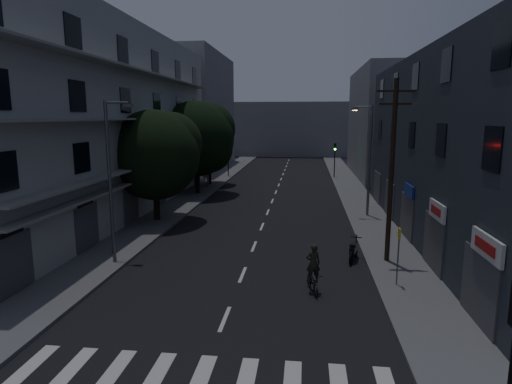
% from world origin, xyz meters
% --- Properties ---
extents(ground, '(160.00, 160.00, 0.00)m').
position_xyz_m(ground, '(0.00, 25.00, 0.00)').
color(ground, black).
rests_on(ground, ground).
extents(sidewalk_left, '(3.00, 90.00, 0.15)m').
position_xyz_m(sidewalk_left, '(-7.50, 25.00, 0.07)').
color(sidewalk_left, '#565659').
rests_on(sidewalk_left, ground).
extents(sidewalk_right, '(3.00, 90.00, 0.15)m').
position_xyz_m(sidewalk_right, '(7.50, 25.00, 0.07)').
color(sidewalk_right, '#565659').
rests_on(sidewalk_right, ground).
extents(lane_markings, '(0.15, 60.50, 0.01)m').
position_xyz_m(lane_markings, '(0.00, 31.25, 0.01)').
color(lane_markings, beige).
rests_on(lane_markings, ground).
extents(building_left, '(7.00, 36.00, 14.00)m').
position_xyz_m(building_left, '(-11.98, 18.00, 6.99)').
color(building_left, '#A4A5A0').
rests_on(building_left, ground).
extents(building_right, '(6.19, 28.00, 11.00)m').
position_xyz_m(building_right, '(11.99, 14.00, 5.50)').
color(building_right, '#282D36').
rests_on(building_right, ground).
extents(building_far_left, '(6.00, 20.00, 16.00)m').
position_xyz_m(building_far_left, '(-12.00, 48.00, 8.00)').
color(building_far_left, slate).
rests_on(building_far_left, ground).
extents(building_far_right, '(6.00, 20.00, 13.00)m').
position_xyz_m(building_far_right, '(12.00, 42.00, 6.50)').
color(building_far_right, slate).
rests_on(building_far_right, ground).
extents(building_far_end, '(24.00, 8.00, 10.00)m').
position_xyz_m(building_far_end, '(0.00, 70.00, 5.00)').
color(building_far_end, slate).
rests_on(building_far_end, ground).
extents(tree_near, '(6.25, 6.25, 7.71)m').
position_xyz_m(tree_near, '(-7.47, 16.14, 4.97)').
color(tree_near, black).
rests_on(tree_near, sidewalk_left).
extents(tree_mid, '(7.06, 7.06, 8.69)m').
position_xyz_m(tree_mid, '(-7.27, 26.95, 5.58)').
color(tree_mid, black).
rests_on(tree_mid, sidewalk_left).
extents(tree_far, '(5.17, 5.17, 6.39)m').
position_xyz_m(tree_far, '(-7.45, 32.66, 4.16)').
color(tree_far, black).
rests_on(tree_far, sidewalk_left).
extents(traffic_signal_far_right, '(0.28, 0.37, 4.10)m').
position_xyz_m(traffic_signal_far_right, '(6.32, 39.35, 3.10)').
color(traffic_signal_far_right, black).
rests_on(traffic_signal_far_right, sidewalk_right).
extents(traffic_signal_far_left, '(0.28, 0.37, 4.10)m').
position_xyz_m(traffic_signal_far_left, '(-6.63, 39.27, 3.10)').
color(traffic_signal_far_left, black).
rests_on(traffic_signal_far_left, sidewalk_left).
extents(street_lamp_left_near, '(1.51, 0.25, 8.00)m').
position_xyz_m(street_lamp_left_near, '(-7.15, 8.51, 4.60)').
color(street_lamp_left_near, slate).
rests_on(street_lamp_left_near, sidewalk_left).
extents(street_lamp_right, '(1.51, 0.25, 8.00)m').
position_xyz_m(street_lamp_right, '(7.36, 19.22, 4.60)').
color(street_lamp_right, slate).
rests_on(street_lamp_right, sidewalk_right).
extents(street_lamp_left_far, '(1.51, 0.25, 8.00)m').
position_xyz_m(street_lamp_left_far, '(-7.09, 30.66, 4.60)').
color(street_lamp_left_far, '#53565A').
rests_on(street_lamp_left_far, sidewalk_left).
extents(utility_pole, '(1.80, 0.24, 9.00)m').
position_xyz_m(utility_pole, '(7.05, 8.98, 4.87)').
color(utility_pole, black).
rests_on(utility_pole, sidewalk_right).
extents(bus_stop_sign, '(0.06, 0.35, 2.52)m').
position_xyz_m(bus_stop_sign, '(6.88, 5.73, 1.89)').
color(bus_stop_sign, '#595B60').
rests_on(bus_stop_sign, sidewalk_right).
extents(motorcycle, '(0.80, 1.91, 1.26)m').
position_xyz_m(motorcycle, '(5.40, 9.13, 0.50)').
color(motorcycle, black).
rests_on(motorcycle, ground).
extents(cyclist, '(0.96, 1.76, 2.12)m').
position_xyz_m(cyclist, '(3.25, 4.84, 0.71)').
color(cyclist, black).
rests_on(cyclist, ground).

